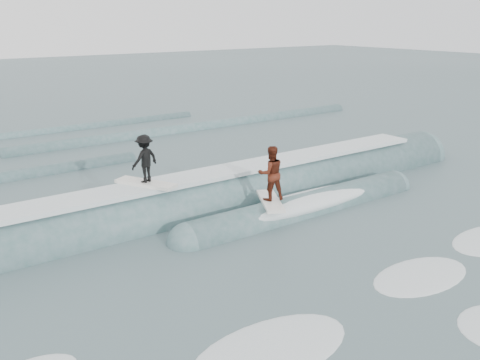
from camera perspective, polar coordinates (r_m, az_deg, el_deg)
ground at (r=13.83m, az=14.19°, el=-10.01°), size 160.00×160.00×0.00m
breaking_wave at (r=18.28m, az=-0.49°, el=-2.54°), size 24.02×3.92×2.28m
surfer_black at (r=16.48m, az=-10.13°, el=1.94°), size 1.41×2.03×1.57m
surfer_red at (r=16.45m, az=3.30°, el=0.41°), size 1.43×2.02×1.81m
whitewater at (r=13.09m, az=18.53°, el=-12.04°), size 14.72×6.25×0.10m
far_swells at (r=27.29m, az=-17.92°, el=3.16°), size 39.27×8.65×0.80m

